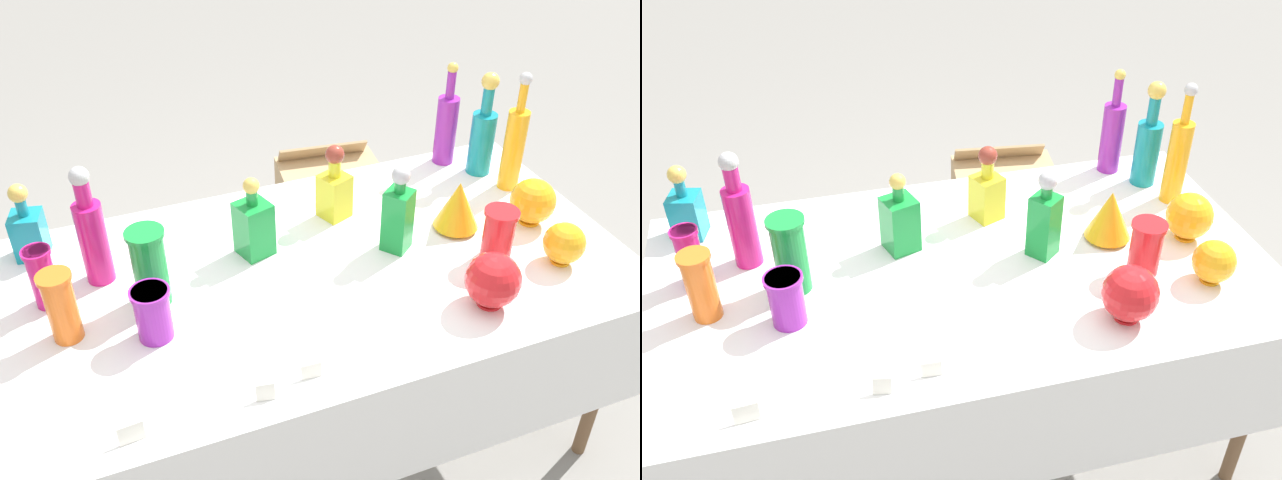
{
  "view_description": "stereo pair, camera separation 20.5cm",
  "coord_description": "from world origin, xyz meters",
  "views": [
    {
      "loc": [
        -0.62,
        -1.55,
        2.06
      ],
      "look_at": [
        0.0,
        0.0,
        0.86
      ],
      "focal_mm": 40.0,
      "sensor_mm": 36.0,
      "label": 1
    },
    {
      "loc": [
        -0.42,
        -1.61,
        2.06
      ],
      "look_at": [
        0.0,
        0.0,
        0.86
      ],
      "focal_mm": 40.0,
      "sensor_mm": 36.0,
      "label": 2
    }
  ],
  "objects": [
    {
      "name": "tall_bottle_3",
      "position": [
        -0.61,
        0.19,
        0.92
      ],
      "size": [
        0.08,
        0.08,
        0.37
      ],
      "color": "#C61972",
      "rests_on": "display_table"
    },
    {
      "name": "square_decanter_3",
      "position": [
        0.15,
        0.24,
        0.87
      ],
      "size": [
        0.11,
        0.11,
        0.26
      ],
      "color": "yellow",
      "rests_on": "display_table"
    },
    {
      "name": "square_decanter_0",
      "position": [
        -0.78,
        0.38,
        0.86
      ],
      "size": [
        0.11,
        0.11,
        0.25
      ],
      "color": "teal",
      "rests_on": "display_table"
    },
    {
      "name": "square_decanter_1",
      "position": [
        0.25,
        0.01,
        0.88
      ],
      "size": [
        0.11,
        0.11,
        0.28
      ],
      "color": "#198C38",
      "rests_on": "display_table"
    },
    {
      "name": "slender_vase_3",
      "position": [
        -0.51,
        -0.11,
        0.84
      ],
      "size": [
        0.1,
        0.1,
        0.15
      ],
      "color": "purple",
      "rests_on": "display_table"
    },
    {
      "name": "ground_plane",
      "position": [
        0.0,
        0.0,
        0.0
      ],
      "size": [
        40.0,
        40.0,
        0.0
      ],
      "primitive_type": "plane",
      "color": "gray"
    },
    {
      "name": "tall_bottle_2",
      "position": [
        0.78,
        0.19,
        0.92
      ],
      "size": [
        0.07,
        0.07,
        0.42
      ],
      "color": "orange",
      "rests_on": "display_table"
    },
    {
      "name": "price_tag_right",
      "position": [
        -0.18,
        -0.4,
        0.78
      ],
      "size": [
        0.05,
        0.02,
        0.04
      ],
      "primitive_type": "cube",
      "rotation": [
        -0.21,
        0.0,
        -0.07
      ],
      "color": "white",
      "rests_on": "display_table"
    },
    {
      "name": "cardboard_box_behind_left",
      "position": [
        0.51,
        1.14,
        0.19
      ],
      "size": [
        0.52,
        0.41,
        0.46
      ],
      "color": "tan",
      "rests_on": "ground"
    },
    {
      "name": "slender_vase_2",
      "position": [
        0.51,
        -0.15,
        0.85
      ],
      "size": [
        0.1,
        0.1,
        0.17
      ],
      "color": "red",
      "rests_on": "display_table"
    },
    {
      "name": "tall_bottle_1",
      "position": [
        0.66,
        0.43,
        0.9
      ],
      "size": [
        0.08,
        0.08,
        0.38
      ],
      "color": "purple",
      "rests_on": "display_table"
    },
    {
      "name": "price_tag_center",
      "position": [
        -0.63,
        -0.43,
        0.78
      ],
      "size": [
        0.06,
        0.02,
        0.05
      ],
      "primitive_type": "cube",
      "rotation": [
        -0.21,
        0.0,
        0.08
      ],
      "color": "white",
      "rests_on": "display_table"
    },
    {
      "name": "round_bowl_1",
      "position": [
        0.72,
        -0.03,
        0.84
      ],
      "size": [
        0.15,
        0.15,
        0.15
      ],
      "color": "orange",
      "rests_on": "display_table"
    },
    {
      "name": "fluted_vase_0",
      "position": [
        0.48,
        0.03,
        0.85
      ],
      "size": [
        0.14,
        0.14,
        0.17
      ],
      "color": "orange",
      "rests_on": "display_table"
    },
    {
      "name": "display_table",
      "position": [
        0.0,
        -0.04,
        0.7
      ],
      "size": [
        1.84,
        1.0,
        0.76
      ],
      "color": "white",
      "rests_on": "ground"
    },
    {
      "name": "slender_vase_4",
      "position": [
        -0.72,
        -0.03,
        0.87
      ],
      "size": [
        0.09,
        0.09,
        0.21
      ],
      "color": "orange",
      "rests_on": "display_table"
    },
    {
      "name": "price_tag_left",
      "position": [
        -0.31,
        -0.43,
        0.78
      ],
      "size": [
        0.05,
        0.02,
        0.05
      ],
      "primitive_type": "cube",
      "rotation": [
        -0.21,
        0.0,
        -0.17
      ],
      "color": "white",
      "rests_on": "display_table"
    },
    {
      "name": "slender_vase_1",
      "position": [
        -0.48,
        0.03,
        0.88
      ],
      "size": [
        0.11,
        0.11,
        0.24
      ],
      "color": "#198C38",
      "rests_on": "display_table"
    },
    {
      "name": "tall_bottle_0",
      "position": [
        0.74,
        0.32,
        0.91
      ],
      "size": [
        0.09,
        0.09,
        0.38
      ],
      "color": "teal",
      "rests_on": "display_table"
    },
    {
      "name": "round_bowl_0",
      "position": [
        0.38,
        -0.33,
        0.84
      ],
      "size": [
        0.15,
        0.15,
        0.16
      ],
      "color": "red",
      "rests_on": "display_table"
    },
    {
      "name": "round_bowl_2",
      "position": [
        0.68,
        -0.24,
        0.83
      ],
      "size": [
        0.12,
        0.12,
        0.13
      ],
      "color": "orange",
      "rests_on": "display_table"
    },
    {
      "name": "slender_vase_0",
      "position": [
        -0.76,
        0.13,
        0.86
      ],
      "size": [
        0.08,
        0.08,
        0.18
      ],
      "color": "#C61972",
      "rests_on": "display_table"
    },
    {
      "name": "square_decanter_2",
      "position": [
        -0.16,
        0.14,
        0.86
      ],
      "size": [
        0.12,
        0.12,
        0.26
      ],
      "color": "#198C38",
      "rests_on": "display_table"
    }
  ]
}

